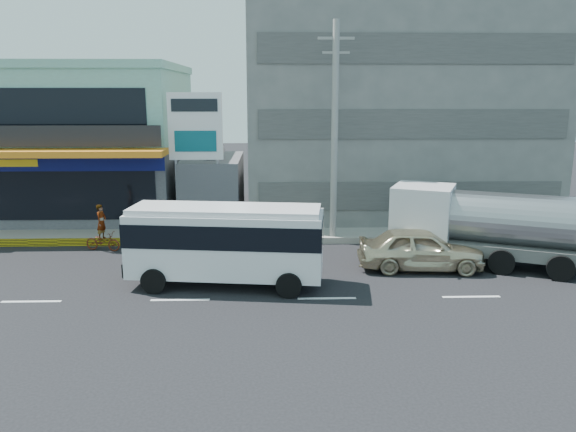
# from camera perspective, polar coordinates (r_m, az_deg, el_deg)

# --- Properties ---
(ground) EXTENTS (120.00, 120.00, 0.00)m
(ground) POSITION_cam_1_polar(r_m,az_deg,el_deg) (19.61, -10.91, -8.38)
(ground) COLOR black
(ground) RESTS_ON ground
(sidewalk) EXTENTS (70.00, 5.00, 0.30)m
(sidewalk) POSITION_cam_1_polar(r_m,az_deg,el_deg) (28.46, 2.10, -1.26)
(sidewalk) COLOR gray
(sidewalk) RESTS_ON ground
(shop_building) EXTENTS (12.40, 11.70, 8.00)m
(shop_building) POSITION_cam_1_polar(r_m,az_deg,el_deg) (34.03, -20.95, 6.76)
(shop_building) COLOR #434247
(shop_building) RESTS_ON ground
(concrete_building) EXTENTS (16.00, 12.00, 14.00)m
(concrete_building) POSITION_cam_1_polar(r_m,az_deg,el_deg) (33.78, 10.26, 12.45)
(concrete_building) COLOR gray
(concrete_building) RESTS_ON ground
(gap_structure) EXTENTS (3.00, 6.00, 3.50)m
(gap_structure) POSITION_cam_1_polar(r_m,az_deg,el_deg) (30.68, -7.56, 2.70)
(gap_structure) COLOR #434247
(gap_structure) RESTS_ON ground
(satellite_dish) EXTENTS (1.50, 1.50, 0.15)m
(satellite_dish) POSITION_cam_1_polar(r_m,az_deg,el_deg) (29.44, -7.85, 5.87)
(satellite_dish) COLOR slate
(satellite_dish) RESTS_ON gap_structure
(billboard) EXTENTS (2.60, 0.18, 6.90)m
(billboard) POSITION_cam_1_polar(r_m,az_deg,el_deg) (27.59, -9.37, 8.21)
(billboard) COLOR gray
(billboard) RESTS_ON ground
(utility_pole_near) EXTENTS (1.60, 0.30, 10.00)m
(utility_pole_near) POSITION_cam_1_polar(r_m,az_deg,el_deg) (25.70, 4.75, 8.52)
(utility_pole_near) COLOR #999993
(utility_pole_near) RESTS_ON ground
(minibus) EXTENTS (7.20, 3.13, 2.92)m
(minibus) POSITION_cam_1_polar(r_m,az_deg,el_deg) (20.32, -6.32, -2.32)
(minibus) COLOR silver
(minibus) RESTS_ON ground
(sedan) EXTENTS (5.06, 2.34, 1.68)m
(sedan) POSITION_cam_1_polar(r_m,az_deg,el_deg) (22.84, 13.33, -3.27)
(sedan) COLOR beige
(sedan) RESTS_ON ground
(tanker_truck) EXTENTS (8.13, 5.24, 3.10)m
(tanker_truck) POSITION_cam_1_polar(r_m,az_deg,el_deg) (24.05, 19.18, -0.81)
(tanker_truck) COLOR silver
(tanker_truck) RESTS_ON ground
(motorcycle_rider) EXTENTS (1.72, 0.97, 2.09)m
(motorcycle_rider) POSITION_cam_1_polar(r_m,az_deg,el_deg) (26.21, -18.33, -1.89)
(motorcycle_rider) COLOR #4F1A0B
(motorcycle_rider) RESTS_ON ground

